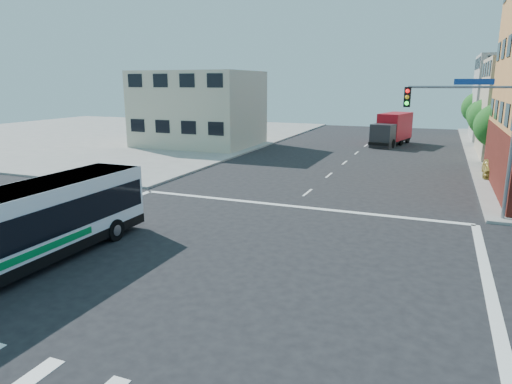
% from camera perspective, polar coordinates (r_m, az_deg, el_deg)
% --- Properties ---
extents(ground, '(120.00, 120.00, 0.00)m').
position_cam_1_polar(ground, '(17.54, -5.21, -9.39)').
color(ground, black).
rests_on(ground, ground).
extents(sidewalk_nw, '(50.00, 50.00, 0.15)m').
position_cam_1_polar(sidewalk_nw, '(65.44, -18.86, 6.90)').
color(sidewalk_nw, gray).
rests_on(sidewalk_nw, ground).
extents(building_west, '(12.06, 10.06, 8.00)m').
position_cam_1_polar(building_west, '(50.71, -7.13, 10.25)').
color(building_west, '#BCB79C').
rests_on(building_west, ground).
extents(signal_mast_ne, '(7.91, 1.13, 8.07)m').
position_cam_1_polar(signal_mast_ne, '(25.08, 25.80, 8.01)').
color(signal_mast_ne, gray).
rests_on(signal_mast_ne, ground).
extents(street_tree_a, '(3.60, 3.60, 5.53)m').
position_cam_1_polar(street_tree_a, '(42.62, 28.07, 7.62)').
color(street_tree_a, '#382514').
rests_on(street_tree_a, ground).
extents(street_tree_b, '(3.80, 3.80, 5.79)m').
position_cam_1_polar(street_tree_b, '(50.56, 27.22, 8.59)').
color(street_tree_b, '#382514').
rests_on(street_tree_b, ground).
extents(street_tree_c, '(3.40, 3.40, 5.29)m').
position_cam_1_polar(street_tree_c, '(58.53, 26.54, 8.85)').
color(street_tree_c, '#382514').
rests_on(street_tree_c, ground).
extents(street_tree_d, '(4.00, 4.00, 6.03)m').
position_cam_1_polar(street_tree_d, '(66.48, 26.09, 9.65)').
color(street_tree_d, '#382514').
rests_on(street_tree_d, ground).
extents(transit_bus, '(2.59, 11.39, 3.37)m').
position_cam_1_polar(transit_bus, '(19.03, -27.08, -3.76)').
color(transit_bus, black).
rests_on(transit_bus, ground).
extents(box_truck, '(3.94, 8.04, 3.48)m').
position_cam_1_polar(box_truck, '(53.38, 16.62, 7.46)').
color(box_truck, '#26262A').
rests_on(box_truck, ground).
extents(parked_car, '(2.11, 4.77, 1.59)m').
position_cam_1_polar(parked_car, '(37.96, 27.86, 2.83)').
color(parked_car, '#B49A3A').
rests_on(parked_car, ground).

